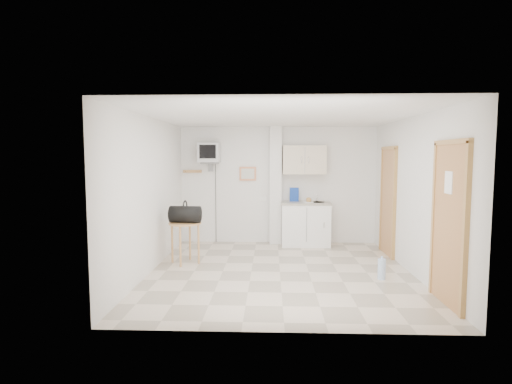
{
  "coord_description": "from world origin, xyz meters",
  "views": [
    {
      "loc": [
        -0.16,
        -6.36,
        1.87
      ],
      "look_at": [
        -0.41,
        0.6,
        1.25
      ],
      "focal_mm": 28.0,
      "sensor_mm": 36.0,
      "label": 1
    }
  ],
  "objects_px": {
    "round_table": "(185,229)",
    "duffel_bag": "(185,214)",
    "water_bottle": "(382,269)",
    "crt_television": "(209,153)"
  },
  "relations": [
    {
      "from": "duffel_bag",
      "to": "round_table",
      "type": "bearing_deg",
      "value": 116.43
    },
    {
      "from": "duffel_bag",
      "to": "water_bottle",
      "type": "height_order",
      "value": "duffel_bag"
    },
    {
      "from": "round_table",
      "to": "duffel_bag",
      "type": "height_order",
      "value": "duffel_bag"
    },
    {
      "from": "duffel_bag",
      "to": "crt_television",
      "type": "bearing_deg",
      "value": 87.91
    },
    {
      "from": "round_table",
      "to": "duffel_bag",
      "type": "relative_size",
      "value": 1.33
    },
    {
      "from": "crt_television",
      "to": "duffel_bag",
      "type": "height_order",
      "value": "crt_television"
    },
    {
      "from": "round_table",
      "to": "water_bottle",
      "type": "xyz_separation_m",
      "value": [
        3.19,
        -0.81,
        -0.45
      ]
    },
    {
      "from": "round_table",
      "to": "water_bottle",
      "type": "bearing_deg",
      "value": -14.27
    },
    {
      "from": "round_table",
      "to": "duffel_bag",
      "type": "bearing_deg",
      "value": -68.19
    },
    {
      "from": "crt_television",
      "to": "duffel_bag",
      "type": "distance_m",
      "value": 1.91
    }
  ]
}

